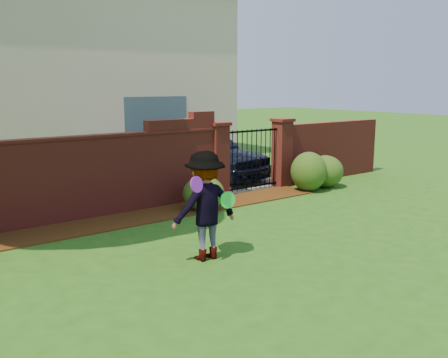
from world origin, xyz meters
TOP-DOWN VIEW (x-y plane):
  - ground at (0.00, 0.00)m, footprint 80.00×80.00m
  - mulch_bed at (-0.95, 3.34)m, footprint 11.10×1.08m
  - brick_wall at (-2.01, 4.00)m, footprint 8.70×0.31m
  - brick_wall_return at (6.60, 4.00)m, footprint 4.00×0.25m
  - pillar_left at (2.40, 4.00)m, footprint 0.50×0.50m
  - pillar_right at (4.60, 4.00)m, footprint 0.50×0.50m
  - iron_gate at (3.50, 4.00)m, footprint 1.78×0.03m
  - driveway at (3.50, 8.00)m, footprint 3.20×8.00m
  - house at (1.00, 12.00)m, footprint 12.40×6.40m
  - car at (3.73, 6.16)m, footprint 2.42×4.66m
  - shrub_left at (1.32, 3.09)m, footprint 0.94×0.94m
  - shrub_middle at (4.70, 3.08)m, footprint 0.95×0.95m
  - shrub_right at (5.44, 3.16)m, footprint 1.00×1.00m
  - man at (-0.49, 0.43)m, footprint 1.18×0.73m
  - frisbee_purple at (-0.83, 0.17)m, footprint 0.26×0.13m
  - frisbee_green at (-0.20, 0.24)m, footprint 0.28×0.09m

SIDE VIEW (x-z plane):
  - ground at x=0.00m, z-range -0.01..0.00m
  - driveway at x=3.50m, z-range 0.00..0.01m
  - mulch_bed at x=-0.95m, z-range 0.00..0.03m
  - shrub_left at x=1.32m, z-range 0.00..0.77m
  - shrub_right at x=5.44m, z-range 0.00..0.88m
  - shrub_middle at x=4.70m, z-range 0.00..1.05m
  - car at x=3.73m, z-range 0.00..1.52m
  - brick_wall_return at x=6.60m, z-range 0.00..1.70m
  - iron_gate at x=3.50m, z-range 0.05..1.65m
  - man at x=-0.49m, z-range 0.00..1.76m
  - brick_wall at x=-2.01m, z-range -0.15..2.01m
  - pillar_left at x=2.40m, z-range 0.02..1.90m
  - pillar_right at x=4.60m, z-range 0.02..1.90m
  - frisbee_green at x=-0.20m, z-range 0.84..1.12m
  - frisbee_purple at x=-0.83m, z-range 1.19..1.45m
  - house at x=1.00m, z-range 0.01..6.31m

